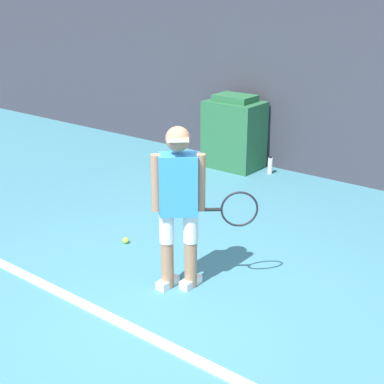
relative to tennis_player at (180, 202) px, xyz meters
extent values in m
plane|color=teal|center=(0.21, -0.46, -0.86)|extent=(24.00, 24.00, 0.00)
cube|color=#383842|center=(0.21, 3.80, 0.57)|extent=(24.00, 0.10, 2.86)
cube|color=white|center=(0.21, -0.79, -0.86)|extent=(21.60, 0.10, 0.01)
cylinder|color=#A37556|center=(-0.10, -0.08, -0.63)|extent=(0.12, 0.12, 0.47)
cylinder|color=white|center=(-0.10, -0.08, -0.25)|extent=(0.14, 0.14, 0.29)
cube|color=white|center=(-0.10, -0.08, -0.82)|extent=(0.10, 0.24, 0.08)
cylinder|color=#A37556|center=(0.07, 0.06, -0.63)|extent=(0.12, 0.12, 0.47)
cylinder|color=white|center=(0.07, 0.06, -0.25)|extent=(0.14, 0.14, 0.29)
cube|color=white|center=(0.07, 0.06, -0.82)|extent=(0.10, 0.24, 0.08)
cube|color=#338CE0|center=(-0.01, -0.01, 0.17)|extent=(0.39, 0.37, 0.56)
sphere|color=#A37556|center=(-0.01, -0.01, 0.59)|extent=(0.22, 0.22, 0.22)
cube|color=white|center=(0.05, -0.09, 0.61)|extent=(0.22, 0.21, 0.02)
cylinder|color=#A37556|center=(-0.16, -0.14, 0.19)|extent=(0.09, 0.09, 0.53)
cylinder|color=#A37556|center=(0.14, 0.12, 0.19)|extent=(0.09, 0.09, 0.53)
cylinder|color=black|center=(0.21, 0.18, -0.08)|extent=(0.17, 0.15, 0.03)
torus|color=black|center=(0.41, 0.34, -0.08)|extent=(0.28, 0.24, 0.35)
sphere|color=#D1E533|center=(-1.06, 0.34, -0.83)|extent=(0.07, 0.07, 0.07)
cube|color=#28663D|center=(-1.64, 3.39, -0.34)|extent=(0.86, 0.62, 1.05)
cube|color=#28663D|center=(-1.64, 3.39, 0.23)|extent=(0.60, 0.43, 0.10)
cylinder|color=white|center=(-0.99, 3.44, -0.74)|extent=(0.07, 0.07, 0.25)
cylinder|color=black|center=(-0.99, 3.44, -0.60)|extent=(0.04, 0.04, 0.02)
camera|label=1|loc=(2.80, -3.47, 1.80)|focal=50.00mm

